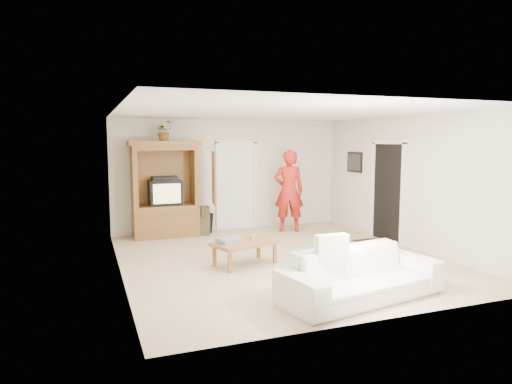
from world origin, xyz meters
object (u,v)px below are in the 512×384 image
armoire (166,195)px  man (289,191)px  sofa (361,274)px  coffee_table (245,245)px

armoire → man: 2.79m
man → sofa: size_ratio=0.83×
armoire → coffee_table: armoire is taller
armoire → sofa: armoire is taller
man → armoire: bearing=7.9°
sofa → coffee_table: bearing=102.8°
man → sofa: bearing=94.6°
armoire → sofa: size_ratio=0.92×
man → coffee_table: bearing=68.5°
man → coffee_table: 3.10m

